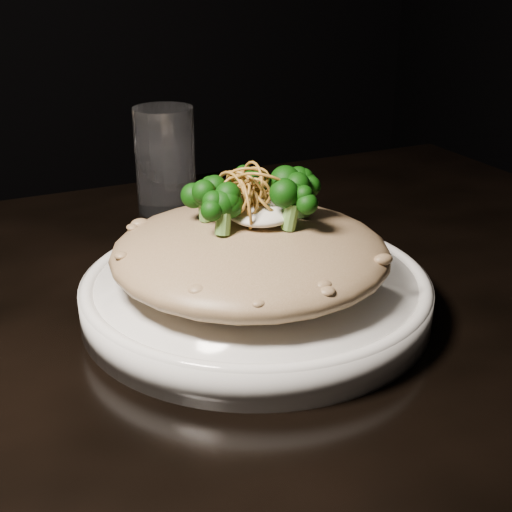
{
  "coord_description": "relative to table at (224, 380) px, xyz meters",
  "views": [
    {
      "loc": [
        -0.22,
        -0.55,
        1.06
      ],
      "look_at": [
        0.02,
        -0.02,
        0.81
      ],
      "focal_mm": 50.0,
      "sensor_mm": 36.0,
      "label": 1
    }
  ],
  "objects": [
    {
      "name": "table",
      "position": [
        0.0,
        0.0,
        0.0
      ],
      "size": [
        1.1,
        0.8,
        0.75
      ],
      "color": "black",
      "rests_on": "ground"
    },
    {
      "name": "plate",
      "position": [
        0.02,
        -0.02,
        0.1
      ],
      "size": [
        0.31,
        0.31,
        0.03
      ],
      "primitive_type": "cylinder",
      "color": "white",
      "rests_on": "table"
    },
    {
      "name": "risotto",
      "position": [
        0.02,
        -0.02,
        0.14
      ],
      "size": [
        0.25,
        0.25,
        0.05
      ],
      "primitive_type": "ellipsoid",
      "color": "brown",
      "rests_on": "plate"
    },
    {
      "name": "broccoli",
      "position": [
        0.02,
        -0.02,
        0.2
      ],
      "size": [
        0.16,
        0.16,
        0.06
      ],
      "primitive_type": null,
      "color": "black",
      "rests_on": "risotto"
    },
    {
      "name": "cheese",
      "position": [
        0.03,
        -0.02,
        0.18
      ],
      "size": [
        0.06,
        0.06,
        0.02
      ],
      "primitive_type": "ellipsoid",
      "color": "white",
      "rests_on": "risotto"
    },
    {
      "name": "shallots",
      "position": [
        0.02,
        -0.02,
        0.2
      ],
      "size": [
        0.06,
        0.06,
        0.04
      ],
      "primitive_type": null,
      "color": "brown",
      "rests_on": "cheese"
    },
    {
      "name": "drinking_glass",
      "position": [
        0.04,
        0.27,
        0.15
      ],
      "size": [
        0.1,
        0.1,
        0.13
      ],
      "primitive_type": "cylinder",
      "rotation": [
        0.0,
        0.0,
        -0.38
      ],
      "color": "white",
      "rests_on": "table"
    }
  ]
}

